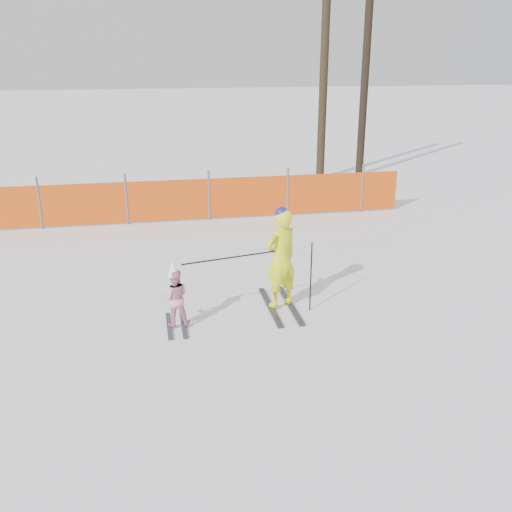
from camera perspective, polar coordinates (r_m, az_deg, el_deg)
The scene contains 6 objects.
ground at distance 8.78m, azimuth 0.63°, elevation -7.25°, with size 120.00×120.00×0.00m, color white.
adult at distance 9.15m, azimuth 2.51°, elevation -0.27°, with size 0.71×1.52×1.72m.
child at distance 8.72m, azimuth -8.12°, elevation -4.08°, with size 0.44×0.90×1.08m.
ski_poles at distance 8.93m, azimuth 0.95°, elevation -1.03°, with size 2.07×0.35×1.17m.
safety_fence at distance 14.31m, azimuth -19.11°, elevation 4.82°, with size 16.97×0.06×1.25m.
tree_trunks at distance 19.21m, azimuth 8.75°, elevation 17.15°, with size 1.76×0.58×6.43m.
Camera 1 is at (-1.59, -7.65, 3.99)m, focal length 40.00 mm.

